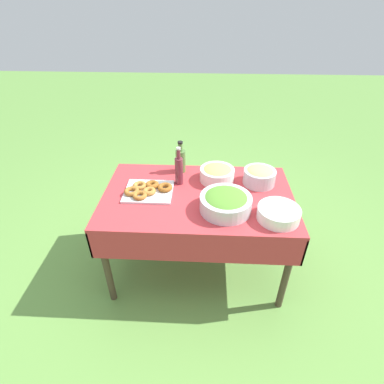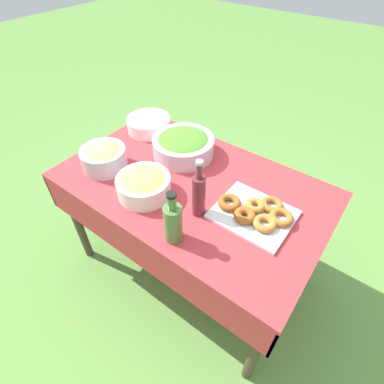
{
  "view_description": "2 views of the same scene",
  "coord_description": "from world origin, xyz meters",
  "px_view_note": "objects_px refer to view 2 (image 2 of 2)",
  "views": [
    {
      "loc": [
        -0.05,
        1.79,
        2.0
      ],
      "look_at": [
        0.04,
        0.08,
        0.82
      ],
      "focal_mm": 28.0,
      "sensor_mm": 36.0,
      "label": 1
    },
    {
      "loc": [
        0.7,
        -0.93,
        1.78
      ],
      "look_at": [
        0.06,
        -0.08,
        0.77
      ],
      "focal_mm": 28.0,
      "sensor_mm": 36.0,
      "label": 2
    }
  ],
  "objects_px": {
    "pasta_bowl": "(104,156)",
    "plate_stack": "(149,124)",
    "donut_platter": "(255,213)",
    "wine_bottle": "(199,194)",
    "salad_bowl": "(183,145)",
    "olive_oil_bottle": "(173,222)",
    "fruit_bowl": "(144,184)"
  },
  "relations": [
    {
      "from": "pasta_bowl",
      "to": "plate_stack",
      "type": "distance_m",
      "value": 0.43
    },
    {
      "from": "donut_platter",
      "to": "plate_stack",
      "type": "relative_size",
      "value": 1.41
    },
    {
      "from": "plate_stack",
      "to": "wine_bottle",
      "type": "height_order",
      "value": "wine_bottle"
    },
    {
      "from": "salad_bowl",
      "to": "olive_oil_bottle",
      "type": "bearing_deg",
      "value": -55.74
    },
    {
      "from": "pasta_bowl",
      "to": "donut_platter",
      "type": "height_order",
      "value": "pasta_bowl"
    },
    {
      "from": "pasta_bowl",
      "to": "olive_oil_bottle",
      "type": "height_order",
      "value": "olive_oil_bottle"
    },
    {
      "from": "pasta_bowl",
      "to": "plate_stack",
      "type": "xyz_separation_m",
      "value": [
        -0.07,
        0.43,
        -0.03
      ]
    },
    {
      "from": "pasta_bowl",
      "to": "fruit_bowl",
      "type": "distance_m",
      "value": 0.32
    },
    {
      "from": "pasta_bowl",
      "to": "olive_oil_bottle",
      "type": "xyz_separation_m",
      "value": [
        0.61,
        -0.15,
        0.03
      ]
    },
    {
      "from": "salad_bowl",
      "to": "fruit_bowl",
      "type": "relative_size",
      "value": 1.32
    },
    {
      "from": "salad_bowl",
      "to": "donut_platter",
      "type": "height_order",
      "value": "salad_bowl"
    },
    {
      "from": "plate_stack",
      "to": "olive_oil_bottle",
      "type": "xyz_separation_m",
      "value": [
        0.68,
        -0.58,
        0.06
      ]
    },
    {
      "from": "donut_platter",
      "to": "olive_oil_bottle",
      "type": "distance_m",
      "value": 0.4
    },
    {
      "from": "donut_platter",
      "to": "fruit_bowl",
      "type": "xyz_separation_m",
      "value": [
        -0.51,
        -0.2,
        0.04
      ]
    },
    {
      "from": "salad_bowl",
      "to": "pasta_bowl",
      "type": "distance_m",
      "value": 0.44
    },
    {
      "from": "olive_oil_bottle",
      "to": "donut_platter",
      "type": "bearing_deg",
      "value": 55.95
    },
    {
      "from": "salad_bowl",
      "to": "plate_stack",
      "type": "distance_m",
      "value": 0.35
    },
    {
      "from": "salad_bowl",
      "to": "plate_stack",
      "type": "xyz_separation_m",
      "value": [
        -0.34,
        0.08,
        -0.02
      ]
    },
    {
      "from": "donut_platter",
      "to": "wine_bottle",
      "type": "xyz_separation_m",
      "value": [
        -0.22,
        -0.14,
        0.1
      ]
    },
    {
      "from": "donut_platter",
      "to": "plate_stack",
      "type": "height_order",
      "value": "plate_stack"
    },
    {
      "from": "wine_bottle",
      "to": "pasta_bowl",
      "type": "bearing_deg",
      "value": -177.27
    },
    {
      "from": "salad_bowl",
      "to": "pasta_bowl",
      "type": "height_order",
      "value": "pasta_bowl"
    },
    {
      "from": "salad_bowl",
      "to": "olive_oil_bottle",
      "type": "distance_m",
      "value": 0.61
    },
    {
      "from": "salad_bowl",
      "to": "donut_platter",
      "type": "relative_size",
      "value": 0.9
    },
    {
      "from": "olive_oil_bottle",
      "to": "plate_stack",
      "type": "bearing_deg",
      "value": 139.6
    },
    {
      "from": "donut_platter",
      "to": "wine_bottle",
      "type": "bearing_deg",
      "value": -147.81
    },
    {
      "from": "olive_oil_bottle",
      "to": "wine_bottle",
      "type": "xyz_separation_m",
      "value": [
        -0.0,
        0.18,
        0.02
      ]
    },
    {
      "from": "salad_bowl",
      "to": "olive_oil_bottle",
      "type": "relative_size",
      "value": 1.32
    },
    {
      "from": "salad_bowl",
      "to": "donut_platter",
      "type": "bearing_deg",
      "value": -17.78
    },
    {
      "from": "salad_bowl",
      "to": "fruit_bowl",
      "type": "height_order",
      "value": "salad_bowl"
    },
    {
      "from": "donut_platter",
      "to": "fruit_bowl",
      "type": "height_order",
      "value": "fruit_bowl"
    },
    {
      "from": "wine_bottle",
      "to": "salad_bowl",
      "type": "bearing_deg",
      "value": 136.76
    }
  ]
}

